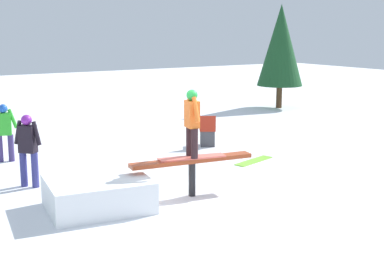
{
  "coord_description": "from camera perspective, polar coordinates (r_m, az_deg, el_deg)",
  "views": [
    {
      "loc": [
        -5.32,
        -8.6,
        3.25
      ],
      "look_at": [
        0.0,
        0.0,
        1.36
      ],
      "focal_mm": 50.0,
      "sensor_mm": 36.0,
      "label": 1
    }
  ],
  "objects": [
    {
      "name": "ground_plane",
      "position": [
        10.62,
        -0.0,
        -7.23
      ],
      "size": [
        60.0,
        60.0,
        0.0
      ],
      "primitive_type": "plane",
      "color": "white"
    },
    {
      "name": "rail_feature",
      "position": [
        10.44,
        -0.0,
        -3.85
      ],
      "size": [
        2.53,
        0.6,
        0.76
      ],
      "rotation": [
        0.0,
        0.0,
        -0.13
      ],
      "color": "black",
      "rests_on": "ground"
    },
    {
      "name": "snow_kicker_ramp",
      "position": [
        9.94,
        -9.98,
        -6.92
      ],
      "size": [
        1.98,
        1.72,
        0.57
      ],
      "primitive_type": "cube",
      "rotation": [
        0.0,
        0.0,
        -0.13
      ],
      "color": "white",
      "rests_on": "ground"
    },
    {
      "name": "main_rider_on_rail",
      "position": [
        10.27,
        -0.0,
        0.37
      ],
      "size": [
        1.36,
        0.71,
        1.35
      ],
      "rotation": [
        0.0,
        0.0,
        -0.19
      ],
      "color": "#F16C5B",
      "rests_on": "rail_feature"
    },
    {
      "name": "bystander_green",
      "position": [
        13.88,
        -19.39,
        -0.16
      ],
      "size": [
        0.65,
        0.3,
        1.43
      ],
      "rotation": [
        0.0,
        0.0,
        5.98
      ],
      "color": "#3E336B",
      "rests_on": "ground"
    },
    {
      "name": "bystander_black",
      "position": [
        11.49,
        -17.09,
        -1.92
      ],
      "size": [
        0.49,
        0.51,
        1.52
      ],
      "rotation": [
        0.0,
        0.0,
        5.46
      ],
      "color": "navy",
      "rests_on": "ground"
    },
    {
      "name": "loose_snowboard_lime",
      "position": [
        13.36,
        6.62,
        -3.51
      ],
      "size": [
        1.28,
        0.63,
        0.02
      ],
      "primitive_type": "cube",
      "rotation": [
        0.0,
        0.0,
        0.29
      ],
      "color": "#8DE33C",
      "rests_on": "ground"
    },
    {
      "name": "folding_chair",
      "position": [
        14.9,
        1.67,
        -0.38
      ],
      "size": [
        0.6,
        0.6,
        0.88
      ],
      "rotation": [
        0.0,
        0.0,
        2.6
      ],
      "color": "#3F3F44",
      "rests_on": "ground"
    },
    {
      "name": "pine_tree_far",
      "position": [
        22.24,
        9.43,
        8.69
      ],
      "size": [
        1.86,
        1.86,
        4.22
      ],
      "color": "#4C331E",
      "rests_on": "ground"
    }
  ]
}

